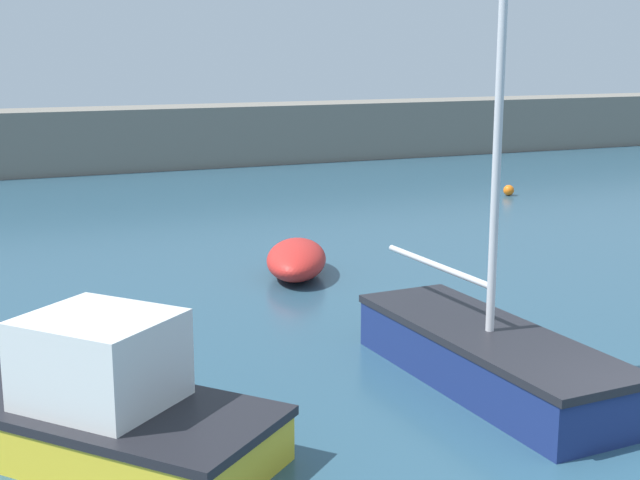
{
  "coord_description": "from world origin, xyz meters",
  "views": [
    {
      "loc": [
        -7.99,
        -7.89,
        5.04
      ],
      "look_at": [
        -0.14,
        10.5,
        0.72
      ],
      "focal_mm": 50.0,
      "sensor_mm": 36.0,
      "label": 1
    }
  ],
  "objects": [
    {
      "name": "harbor_breakwater",
      "position": [
        0.0,
        30.07,
        1.29
      ],
      "size": [
        64.17,
        2.92,
        2.58
      ],
      "primitive_type": "cube",
      "color": "slate",
      "rests_on": "ground_plane"
    },
    {
      "name": "cabin_cruiser_white",
      "position": [
        -6.57,
        2.97,
        0.63
      ],
      "size": [
        4.93,
        5.32,
        1.84
      ],
      "rotation": [
        0.0,
        0.0,
        2.27
      ],
      "color": "yellow",
      "rests_on": "ground_plane"
    },
    {
      "name": "mooring_buoy_orange",
      "position": [
        10.1,
        17.74,
        0.19
      ],
      "size": [
        0.37,
        0.37,
        0.37
      ],
      "primitive_type": "sphere",
      "color": "orange",
      "rests_on": "ground_plane"
    },
    {
      "name": "sailboat_tall_mast",
      "position": [
        -0.6,
        2.91,
        0.5
      ],
      "size": [
        1.92,
        5.6,
        7.53
      ],
      "rotation": [
        0.0,
        0.0,
        4.76
      ],
      "color": "navy",
      "rests_on": "ground_plane"
    },
    {
      "name": "rowboat_blue_near",
      "position": [
        -0.85,
        10.2,
        0.4
      ],
      "size": [
        2.35,
        3.09,
        0.79
      ],
      "rotation": [
        0.0,
        0.0,
        4.29
      ],
      "color": "red",
      "rests_on": "ground_plane"
    }
  ]
}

